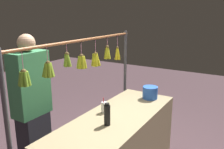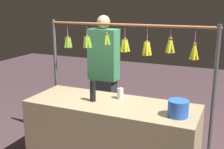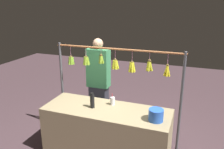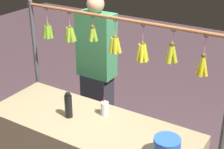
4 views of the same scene
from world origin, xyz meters
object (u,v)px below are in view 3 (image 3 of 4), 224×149
at_px(water_bottle, 92,101).
at_px(vendor_person, 99,84).
at_px(drink_cup, 113,101).
at_px(blue_bucket, 156,115).

relative_size(water_bottle, vendor_person, 0.14).
bearing_deg(drink_cup, vendor_person, -50.95).
xyz_separation_m(water_bottle, blue_bucket, (-1.00, 0.07, -0.03)).
distance_m(drink_cup, vendor_person, 0.84).
relative_size(water_bottle, blue_bucket, 1.19).
height_order(water_bottle, blue_bucket, water_bottle).
xyz_separation_m(blue_bucket, vendor_person, (1.27, -0.93, -0.03)).
bearing_deg(water_bottle, blue_bucket, 176.01).
distance_m(water_bottle, drink_cup, 0.34).
bearing_deg(vendor_person, water_bottle, 107.21).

